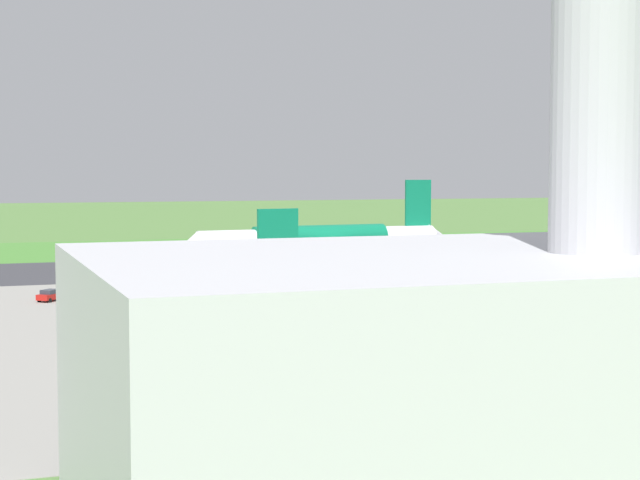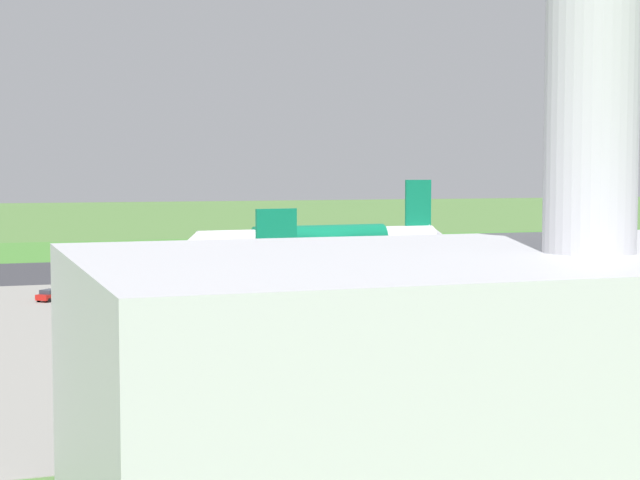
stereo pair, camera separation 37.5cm
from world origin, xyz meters
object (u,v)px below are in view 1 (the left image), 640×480
Objects in this scene: no_stopping_sign at (253,243)px; traffic_cone_orange at (236,250)px; airliner_main at (322,241)px; service_car_followme at (51,295)px; service_truck_fuel at (382,269)px; airliner_parked_mid at (415,289)px; service_car_ops at (138,296)px.

no_stopping_sign is 5.66m from traffic_cone_orange.
airliner_main is 98.45× the size of traffic_cone_orange.
traffic_cone_orange is (-45.72, -74.90, -0.57)m from service_car_followme.
service_truck_fuel is 62.43m from traffic_cone_orange.
traffic_cone_orange is at bearing -78.06° from airliner_main.
airliner_parked_mid is 110.71m from no_stopping_sign.
service_car_ops is (43.14, 17.54, -0.56)m from service_truck_fuel.
service_car_followme is at bearing 57.04° from no_stopping_sign.
service_truck_fuel is (-54.05, -13.04, 0.56)m from service_car_followme.
airliner_parked_mid reaches higher than service_car_followme.
service_truck_fuel is at bearing -166.44° from service_car_followme.
airliner_parked_mid is 83.50× the size of traffic_cone_orange.
service_truck_fuel is at bearing 97.67° from traffic_cone_orange.
airliner_parked_mid is 10.34× the size of service_car_ops.
airliner_main is 73.56m from airliner_parked_mid.
no_stopping_sign is (-11.74, -110.07, -2.16)m from airliner_parked_mid.
no_stopping_sign is (3.61, -64.75, 0.10)m from service_truck_fuel.
airliner_main is at bearing 101.94° from traffic_cone_orange.
airliner_parked_mid is at bearing 140.17° from service_car_followme.
airliner_parked_mid reaches higher than service_truck_fuel.
traffic_cone_orange is (8.33, -61.86, -1.13)m from service_truck_fuel.
traffic_cone_orange is at bearing -121.40° from service_car_followme.
service_car_ops is 86.70m from traffic_cone_orange.
airliner_main is 66.51m from service_car_followme.
service_car_ops is 8.07× the size of traffic_cone_orange.
airliner_parked_mid is 18.19× the size of no_stopping_sign.
airliner_main is 61.34m from service_car_ops.
airliner_main is 38.14m from no_stopping_sign.
traffic_cone_orange is at bearing -113.67° from service_car_ops.
traffic_cone_orange is (-7.03, -107.18, -3.39)m from airliner_parked_mid.
airliner_parked_mid is at bearing 135.01° from service_car_ops.
service_car_followme is at bearing 13.56° from service_truck_fuel.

